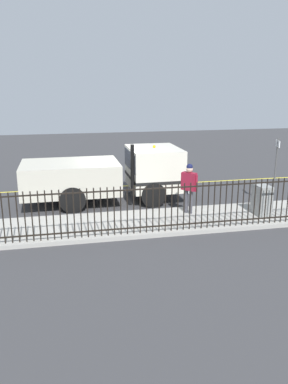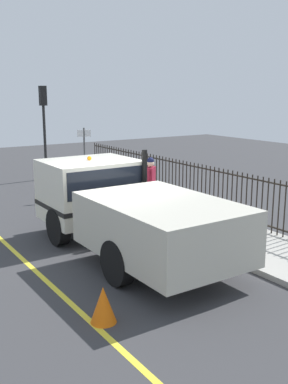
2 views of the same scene
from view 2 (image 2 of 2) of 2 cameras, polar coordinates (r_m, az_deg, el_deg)
name	(u,v)px [view 2 (image 2 of 2)]	position (r m, az deg, el deg)	size (l,w,h in m)	color
ground_plane	(114,249)	(11.63, -3.82, -7.10)	(45.78, 45.78, 0.00)	#38383A
sidewalk_slab	(204,227)	(13.26, 7.56, -4.42)	(2.42, 20.81, 0.13)	#A3A099
lane_marking	(30,266)	(10.81, -14.04, -9.00)	(0.12, 18.73, 0.01)	yellow
work_truck	(120,205)	(11.15, -3.07, -1.61)	(2.52, 6.34, 2.41)	silver
worker_standing	(151,179)	(14.26, 0.82, 1.64)	(0.52, 0.50, 1.77)	maroon
iron_fence	(232,195)	(13.72, 10.93, -0.40)	(0.04, 17.72, 1.50)	black
traffic_light_near	(44,113)	(20.82, -12.46, 9.66)	(0.31, 0.22, 4.01)	black
utility_cabinet	(129,182)	(16.73, -1.88, 1.31)	(0.76, 0.44, 1.05)	gray
traffic_cone	(103,305)	(8.05, -5.12, -13.87)	(0.46, 0.46, 0.65)	orange
street_sign	(84,153)	(17.00, -7.46, 4.83)	(0.49, 0.17, 2.47)	#4C4C4C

